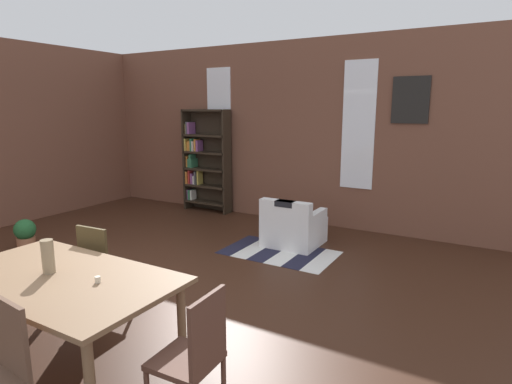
{
  "coord_description": "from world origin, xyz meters",
  "views": [
    {
      "loc": [
        3.46,
        -2.7,
        2.09
      ],
      "look_at": [
        0.95,
        1.64,
        1.07
      ],
      "focal_mm": 29.37,
      "sensor_mm": 36.0,
      "label": 1
    }
  ],
  "objects_px": {
    "dining_chair_head_right": "(194,355)",
    "bookshelf_tall": "(204,160)",
    "vase_on_table": "(48,256)",
    "dining_chair_far_left": "(103,266)",
    "armchair_white": "(293,227)",
    "dining_table": "(60,285)",
    "potted_plant_by_shelf": "(25,233)"
  },
  "relations": [
    {
      "from": "vase_on_table",
      "to": "bookshelf_tall",
      "type": "distance_m",
      "value": 5.31
    },
    {
      "from": "dining_chair_far_left",
      "to": "potted_plant_by_shelf",
      "type": "xyz_separation_m",
      "value": [
        -2.71,
        0.82,
        -0.28
      ]
    },
    {
      "from": "potted_plant_by_shelf",
      "to": "dining_chair_far_left",
      "type": "bearing_deg",
      "value": -16.81
    },
    {
      "from": "vase_on_table",
      "to": "dining_chair_head_right",
      "type": "height_order",
      "value": "vase_on_table"
    },
    {
      "from": "dining_table",
      "to": "vase_on_table",
      "type": "relative_size",
      "value": 6.98
    },
    {
      "from": "dining_chair_far_left",
      "to": "bookshelf_tall",
      "type": "height_order",
      "value": "bookshelf_tall"
    },
    {
      "from": "armchair_white",
      "to": "dining_table",
      "type": "bearing_deg",
      "value": -94.61
    },
    {
      "from": "vase_on_table",
      "to": "dining_chair_far_left",
      "type": "relative_size",
      "value": 0.29
    },
    {
      "from": "dining_chair_far_left",
      "to": "potted_plant_by_shelf",
      "type": "relative_size",
      "value": 2.16
    },
    {
      "from": "bookshelf_tall",
      "to": "potted_plant_by_shelf",
      "type": "distance_m",
      "value": 3.5
    },
    {
      "from": "dining_chair_far_left",
      "to": "potted_plant_by_shelf",
      "type": "bearing_deg",
      "value": 163.19
    },
    {
      "from": "dining_chair_far_left",
      "to": "dining_chair_head_right",
      "type": "relative_size",
      "value": 1.0
    },
    {
      "from": "dining_table",
      "to": "bookshelf_tall",
      "type": "height_order",
      "value": "bookshelf_tall"
    },
    {
      "from": "vase_on_table",
      "to": "dining_chair_head_right",
      "type": "xyz_separation_m",
      "value": [
        1.46,
        0.0,
        -0.4
      ]
    },
    {
      "from": "dining_chair_far_left",
      "to": "armchair_white",
      "type": "height_order",
      "value": "dining_chair_far_left"
    },
    {
      "from": "dining_chair_head_right",
      "to": "armchair_white",
      "type": "relative_size",
      "value": 1.18
    },
    {
      "from": "dining_chair_head_right",
      "to": "armchair_white",
      "type": "height_order",
      "value": "dining_chair_head_right"
    },
    {
      "from": "dining_chair_head_right",
      "to": "bookshelf_tall",
      "type": "bearing_deg",
      "value": 126.32
    },
    {
      "from": "bookshelf_tall",
      "to": "armchair_white",
      "type": "distance_m",
      "value": 2.89
    },
    {
      "from": "dining_table",
      "to": "dining_chair_far_left",
      "type": "height_order",
      "value": "dining_chair_far_left"
    },
    {
      "from": "bookshelf_tall",
      "to": "armchair_white",
      "type": "bearing_deg",
      "value": -24.25
    },
    {
      "from": "dining_chair_head_right",
      "to": "potted_plant_by_shelf",
      "type": "distance_m",
      "value": 4.76
    },
    {
      "from": "armchair_white",
      "to": "vase_on_table",
      "type": "bearing_deg",
      "value": -96.49
    },
    {
      "from": "dining_chair_far_left",
      "to": "armchair_white",
      "type": "distance_m",
      "value": 3.06
    },
    {
      "from": "dining_table",
      "to": "vase_on_table",
      "type": "bearing_deg",
      "value": -180.0
    },
    {
      "from": "vase_on_table",
      "to": "bookshelf_tall",
      "type": "height_order",
      "value": "bookshelf_tall"
    },
    {
      "from": "vase_on_table",
      "to": "potted_plant_by_shelf",
      "type": "height_order",
      "value": "vase_on_table"
    },
    {
      "from": "dining_table",
      "to": "bookshelf_tall",
      "type": "distance_m",
      "value": 5.37
    },
    {
      "from": "dining_chair_head_right",
      "to": "dining_chair_far_left",
      "type": "bearing_deg",
      "value": 156.76
    },
    {
      "from": "dining_chair_head_right",
      "to": "bookshelf_tall",
      "type": "relative_size",
      "value": 0.46
    },
    {
      "from": "dining_table",
      "to": "potted_plant_by_shelf",
      "type": "bearing_deg",
      "value": 153.27
    },
    {
      "from": "dining_chair_far_left",
      "to": "armchair_white",
      "type": "bearing_deg",
      "value": 76.15
    }
  ]
}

